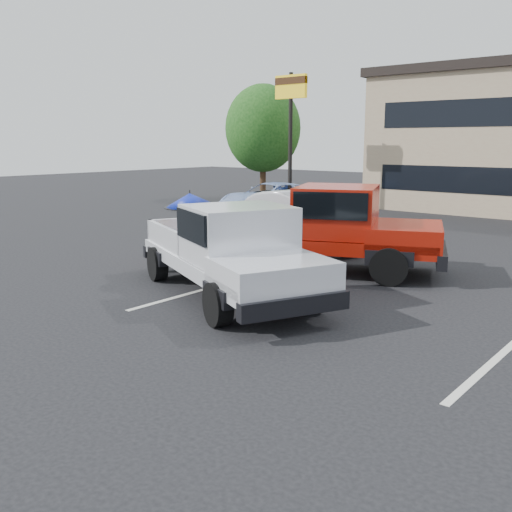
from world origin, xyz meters
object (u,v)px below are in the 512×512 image
object	(u,v)px
silver_pickup	(233,247)
silver_sedan	(304,218)
blue_suv	(271,198)
red_pickup	(329,225)
tree_left	(263,128)
motel_sign	(291,104)

from	to	relation	value
silver_pickup	silver_sedan	world-z (taller)	silver_pickup
silver_pickup	blue_suv	bearing A→B (deg)	149.67
red_pickup	silver_pickup	bearing A→B (deg)	-114.74
tree_left	silver_sedan	xyz separation A→B (m)	(9.56, -9.79, -2.92)
silver_pickup	silver_sedan	distance (m)	6.32
tree_left	blue_suv	bearing A→B (deg)	-47.68
silver_pickup	red_pickup	size ratio (longest dim) A/B	0.92
motel_sign	red_pickup	bearing A→B (deg)	-49.26
silver_sedan	blue_suv	bearing A→B (deg)	57.34
blue_suv	motel_sign	bearing A→B (deg)	107.06
silver_sedan	blue_suv	xyz separation A→B (m)	(-5.45, 5.28, -0.14)
motel_sign	tree_left	world-z (taller)	tree_left
tree_left	silver_sedan	distance (m)	14.00
motel_sign	silver_sedan	xyz separation A→B (m)	(5.56, -6.79, -3.84)
silver_pickup	blue_suv	world-z (taller)	silver_pickup
red_pickup	blue_suv	xyz separation A→B (m)	(-7.93, 7.82, -0.45)
red_pickup	silver_sedan	distance (m)	3.56
tree_left	red_pickup	xyz separation A→B (m)	(12.04, -12.33, -2.61)
red_pickup	silver_sedan	size ratio (longest dim) A/B	1.33
motel_sign	blue_suv	xyz separation A→B (m)	(0.11, -1.52, -3.98)
red_pickup	blue_suv	size ratio (longest dim) A/B	1.36
motel_sign	red_pickup	xyz separation A→B (m)	(8.04, -9.33, -3.53)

